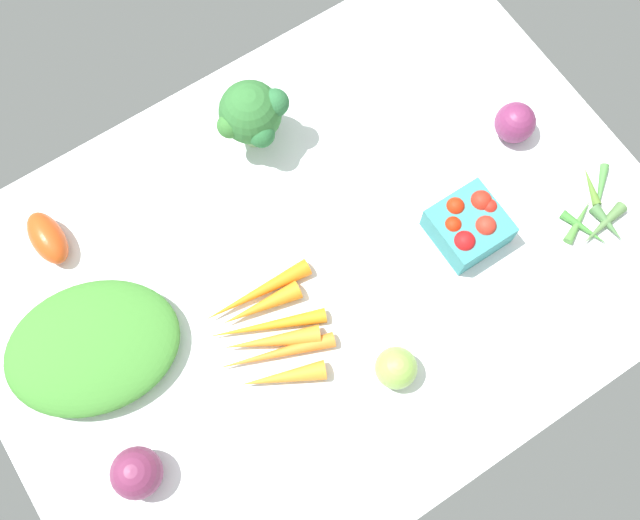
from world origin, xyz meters
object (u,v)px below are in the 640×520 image
at_px(leafy_greens_clump, 93,347).
at_px(red_onion_center, 137,473).
at_px(okra_pile, 596,216).
at_px(roma_tomato, 48,238).
at_px(broccoli_head, 252,114).
at_px(red_onion_near_basket, 515,123).
at_px(carrot_bunch, 269,332).
at_px(heirloom_tomato_green, 397,368).
at_px(berry_basket, 469,225).

xyz_separation_m(leafy_greens_clump, red_onion_center, (0.03, 0.19, 0.01)).
bearing_deg(okra_pile, red_onion_center, -3.44).
bearing_deg(roma_tomato, broccoli_head, 86.21).
bearing_deg(roma_tomato, red_onion_near_basket, 70.95).
relative_size(broccoli_head, red_onion_center, 1.83).
bearing_deg(red_onion_near_basket, carrot_bunch, 7.89).
bearing_deg(red_onion_center, red_onion_near_basket, -169.31).
xyz_separation_m(okra_pile, roma_tomato, (0.72, -0.42, 0.02)).
distance_m(okra_pile, roma_tomato, 0.84).
relative_size(carrot_bunch, heirloom_tomato_green, 3.26).
relative_size(heirloom_tomato_green, red_onion_near_basket, 0.94).
distance_m(heirloom_tomato_green, okra_pile, 0.40).
relative_size(berry_basket, okra_pile, 0.73).
bearing_deg(roma_tomato, carrot_bunch, 33.12).
bearing_deg(leafy_greens_clump, red_onion_center, 81.23).
bearing_deg(red_onion_near_basket, berry_basket, 31.01).
xyz_separation_m(broccoli_head, red_onion_near_basket, (-0.35, 0.21, -0.05)).
xyz_separation_m(berry_basket, red_onion_center, (0.59, 0.04, 0.00)).
relative_size(red_onion_near_basket, okra_pile, 0.46).
relative_size(carrot_bunch, okra_pile, 1.43).
xyz_separation_m(broccoli_head, red_onion_center, (0.40, 0.36, -0.04)).
bearing_deg(carrot_bunch, okra_pile, 167.07).
bearing_deg(okra_pile, roma_tomato, -30.24).
bearing_deg(red_onion_center, berry_basket, -175.77).
distance_m(leafy_greens_clump, okra_pile, 0.78).
height_order(broccoli_head, red_onion_center, broccoli_head).
xyz_separation_m(red_onion_center, roma_tomato, (-0.05, -0.38, -0.01)).
xyz_separation_m(carrot_bunch, okra_pile, (-0.52, 0.12, -0.00)).
bearing_deg(carrot_bunch, leafy_greens_clump, -27.26).
bearing_deg(broccoli_head, berry_basket, 120.80).
height_order(berry_basket, okra_pile, berry_basket).
height_order(red_onion_near_basket, roma_tomato, red_onion_near_basket).
relative_size(red_onion_near_basket, roma_tomato, 0.69).
height_order(leafy_greens_clump, red_onion_near_basket, red_onion_near_basket).
bearing_deg(carrot_bunch, heirloom_tomato_green, 129.79).
distance_m(carrot_bunch, heirloom_tomato_green, 0.19).
xyz_separation_m(berry_basket, leafy_greens_clump, (0.56, -0.14, -0.00)).
bearing_deg(red_onion_center, heirloom_tomato_green, 168.87).
bearing_deg(broccoli_head, carrot_bunch, 61.92).
xyz_separation_m(leafy_greens_clump, okra_pile, (-0.75, 0.24, -0.02)).
xyz_separation_m(carrot_bunch, red_onion_center, (0.25, 0.07, 0.02)).
bearing_deg(heirloom_tomato_green, okra_pile, -176.07).
relative_size(berry_basket, carrot_bunch, 0.51).
bearing_deg(heirloom_tomato_green, broccoli_head, -93.86).
bearing_deg(okra_pile, berry_basket, -26.33).
height_order(berry_basket, red_onion_center, red_onion_center).
bearing_deg(roma_tomato, red_onion_center, -8.34).
distance_m(carrot_bunch, okra_pile, 0.53).
bearing_deg(okra_pile, leafy_greens_clump, -17.51).
bearing_deg(red_onion_near_basket, red_onion_center, 10.69).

